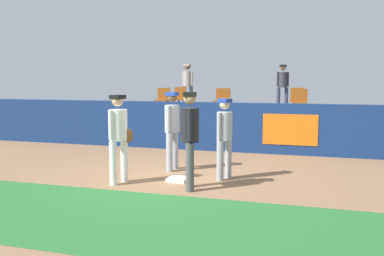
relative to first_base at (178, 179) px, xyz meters
The scene contains 16 objects.
ground_plane 0.22m from the first_base, 140.19° to the left, with size 60.00×60.00×0.00m, color #846042.
grass_foreground_strip 2.44m from the first_base, 93.94° to the right, with size 18.00×2.80×0.01m, color #26662B.
first_base is the anchor object (origin of this frame).
player_fielder_home 1.55m from the first_base, 154.76° to the right, with size 0.45×0.52×1.79m.
player_runner_visitor 1.37m from the first_base, 27.85° to the left, with size 0.42×0.45×1.70m.
player_coach_visitor 1.49m from the first_base, 115.55° to the left, with size 0.37×0.51×1.81m.
player_umpire 1.24m from the first_base, 51.09° to the right, with size 0.45×0.50×1.86m.
field_wall 3.97m from the first_base, 92.29° to the left, with size 18.00×0.26×1.43m.
bleacher_platform 6.49m from the first_base, 91.48° to the left, with size 18.00×4.80×0.99m, color #59595E.
seat_front_left 6.02m from the first_base, 114.04° to the left, with size 0.44×0.44×0.84m.
seat_front_right 5.94m from the first_base, 67.94° to the left, with size 0.45×0.44×0.84m.
seat_front_center 5.54m from the first_base, 93.13° to the left, with size 0.48×0.44×0.84m.
seat_back_right 7.55m from the first_base, 74.50° to the left, with size 0.45×0.44×0.84m.
seat_back_left 7.67m from the first_base, 108.53° to the left, with size 0.45×0.44×0.84m.
spectator_hooded 8.57m from the first_base, 106.26° to the left, with size 0.48×0.39×1.74m.
spectator_capped 8.64m from the first_base, 80.54° to the left, with size 0.46×0.40×1.69m.
Camera 1 is at (2.91, -8.08, 2.07)m, focal length 38.83 mm.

